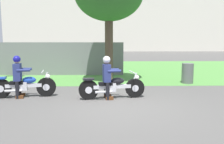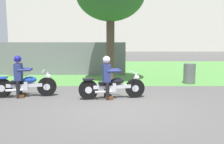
{
  "view_description": "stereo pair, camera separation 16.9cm",
  "coord_description": "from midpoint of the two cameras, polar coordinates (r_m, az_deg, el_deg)",
  "views": [
    {
      "loc": [
        -0.36,
        -6.66,
        1.88
      ],
      "look_at": [
        -0.19,
        1.16,
        0.85
      ],
      "focal_mm": 38.0,
      "sensor_mm": 36.0,
      "label": 1
    },
    {
      "loc": [
        -0.19,
        -6.66,
        1.88
      ],
      "look_at": [
        -0.19,
        1.16,
        0.85
      ],
      "focal_mm": 38.0,
      "sensor_mm": 36.0,
      "label": 2
    }
  ],
  "objects": [
    {
      "name": "motorcycle_lead",
      "position": [
        7.76,
        0.68,
        -3.57
      ],
      "size": [
        2.17,
        0.71,
        0.88
      ],
      "rotation": [
        0.0,
        0.0,
        0.17
      ],
      "color": "black",
      "rests_on": "ground"
    },
    {
      "name": "grass_verge",
      "position": [
        15.85,
        0.99,
        0.72
      ],
      "size": [
        60.0,
        12.0,
        0.01
      ],
      "primitive_type": "cube",
      "color": "#549342",
      "rests_on": "ground"
    },
    {
      "name": "stadium_facade",
      "position": [
        46.59,
        7.22,
        13.25
      ],
      "size": [
        47.85,
        8.0,
        13.15
      ],
      "primitive_type": "cube",
      "color": "silver",
      "rests_on": "ground"
    },
    {
      "name": "ground",
      "position": [
        6.92,
        2.32,
        -8.26
      ],
      "size": [
        120.0,
        120.0,
        0.0
      ],
      "primitive_type": "plane",
      "color": "#565451"
    },
    {
      "name": "rider_lead",
      "position": [
        7.66,
        -0.56,
        -0.48
      ],
      "size": [
        0.6,
        0.52,
        1.4
      ],
      "rotation": [
        0.0,
        0.0,
        0.17
      ],
      "color": "black",
      "rests_on": "ground"
    },
    {
      "name": "fence_segment",
      "position": [
        13.3,
        -11.64,
        3.13
      ],
      "size": [
        7.0,
        0.06,
        1.8
      ],
      "primitive_type": "cube",
      "color": "slate",
      "rests_on": "ground"
    },
    {
      "name": "motorcycle_follow",
      "position": [
        8.48,
        -19.72,
        -3.04
      ],
      "size": [
        2.08,
        0.71,
        0.88
      ],
      "rotation": [
        0.0,
        0.0,
        0.17
      ],
      "color": "black",
      "rests_on": "ground"
    },
    {
      "name": "rider_follow",
      "position": [
        8.45,
        -20.96,
        -0.21
      ],
      "size": [
        0.6,
        0.52,
        1.4
      ],
      "rotation": [
        0.0,
        0.0,
        0.17
      ],
      "color": "black",
      "rests_on": "ground"
    },
    {
      "name": "trash_can",
      "position": [
        11.03,
        18.52,
        -0.36
      ],
      "size": [
        0.51,
        0.51,
        0.89
      ],
      "primitive_type": "cylinder",
      "color": "#595E5B",
      "rests_on": "ground"
    }
  ]
}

